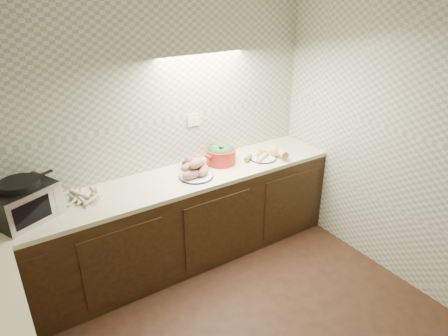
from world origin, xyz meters
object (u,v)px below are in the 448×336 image
veg_plate (268,154)px  toaster_oven (24,201)px  sweet_potato_plate (195,170)px  parsnip_pile (81,198)px  dutch_oven (221,154)px  onion_bowl (190,164)px

veg_plate → toaster_oven: bearing=177.3°
sweet_potato_plate → veg_plate: bearing=-1.9°
parsnip_pile → dutch_oven: (1.37, 0.01, 0.07)m
sweet_potato_plate → onion_bowl: bearing=76.8°
parsnip_pile → dutch_oven: size_ratio=0.99×
toaster_oven → dutch_oven: size_ratio=1.48×
toaster_oven → dutch_oven: 1.78m
toaster_oven → veg_plate: (2.24, -0.11, -0.10)m
sweet_potato_plate → veg_plate: 0.83m
parsnip_pile → toaster_oven: bearing=-173.6°
dutch_oven → veg_plate: dutch_oven is taller
dutch_oven → veg_plate: 0.49m
sweet_potato_plate → onion_bowl: (0.04, 0.17, -0.02)m
sweet_potato_plate → veg_plate: size_ratio=0.71×
onion_bowl → veg_plate: 0.81m
sweet_potato_plate → toaster_oven: bearing=176.8°
onion_bowl → veg_plate: onion_bowl is taller
dutch_oven → onion_bowl: bearing=164.5°
toaster_oven → sweet_potato_plate: (1.41, -0.08, -0.08)m
toaster_oven → onion_bowl: 1.46m
toaster_oven → dutch_oven: (1.78, 0.05, -0.05)m
dutch_oven → toaster_oven: bearing=173.2°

